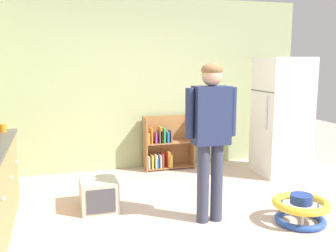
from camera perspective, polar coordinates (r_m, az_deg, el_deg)
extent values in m
plane|color=beige|center=(4.32, 4.32, -14.03)|extent=(12.00, 12.00, 0.00)
cube|color=#A3AF7D|center=(6.19, -3.24, 6.14)|extent=(5.20, 0.06, 2.70)
sphere|color=silver|center=(3.67, -23.17, -9.83)|extent=(0.04, 0.04, 0.04)
sphere|color=silver|center=(4.27, -22.23, -7.05)|extent=(0.04, 0.04, 0.04)
sphere|color=silver|center=(4.87, -21.53, -4.95)|extent=(0.04, 0.04, 0.04)
cube|color=white|center=(6.10, 16.46, 1.36)|extent=(0.70, 0.68, 1.78)
cylinder|color=silver|center=(5.75, 14.36, 1.86)|extent=(0.02, 0.02, 0.50)
cube|color=#333333|center=(5.87, 13.74, 5.01)|extent=(0.01, 0.67, 0.01)
cube|color=#9B643C|center=(6.09, -3.40, -2.71)|extent=(0.02, 0.28, 0.85)
cube|color=#9B643C|center=(6.31, 3.51, -2.28)|extent=(0.02, 0.28, 0.85)
cube|color=#9F6A3B|center=(6.31, -0.22, -2.25)|extent=(0.80, 0.02, 0.85)
cube|color=#9B643C|center=(6.29, 0.11, -6.01)|extent=(0.76, 0.24, 0.02)
cube|color=#9B643C|center=(6.19, 0.11, -2.40)|extent=(0.76, 0.24, 0.02)
cube|color=silver|center=(6.14, -2.95, -5.35)|extent=(0.03, 0.17, 0.20)
cube|color=orange|center=(6.05, -2.99, -1.78)|extent=(0.03, 0.17, 0.17)
cube|color=gold|center=(6.16, -2.41, -5.26)|extent=(0.03, 0.17, 0.21)
cube|color=orange|center=(6.06, -2.52, -1.44)|extent=(0.02, 0.17, 0.24)
cube|color=beige|center=(6.17, -1.86, -5.19)|extent=(0.03, 0.17, 0.21)
cube|color=purple|center=(6.08, -1.90, -1.74)|extent=(0.03, 0.17, 0.16)
cube|color=#2B53A0|center=(6.18, -1.65, -5.40)|extent=(0.03, 0.17, 0.17)
cube|color=olive|center=(6.10, -1.24, -1.56)|extent=(0.03, 0.17, 0.20)
cube|color=silver|center=(6.19, -1.19, -5.19)|extent=(0.02, 0.17, 0.20)
cube|color=orange|center=(6.09, -1.18, -1.26)|extent=(0.03, 0.17, 0.26)
cube|color=#AE2B28|center=(6.20, -0.88, -5.09)|extent=(0.02, 0.17, 0.22)
cube|color=#2A8F4F|center=(6.11, -0.67, -1.34)|extent=(0.03, 0.17, 0.24)
cube|color=gold|center=(6.24, 0.33, -5.07)|extent=(0.03, 0.17, 0.21)
cube|color=#2560A2|center=(6.13, -0.12, -1.63)|extent=(0.03, 0.17, 0.16)
cube|color=orange|center=(6.22, 0.01, -4.89)|extent=(0.03, 0.17, 0.25)
cube|color=brown|center=(6.15, 0.36, -1.47)|extent=(0.02, 0.17, 0.19)
cylinder|color=#363C51|center=(4.19, 5.19, -8.47)|extent=(0.13, 0.13, 0.86)
cylinder|color=#363C51|center=(4.25, 7.21, -8.25)|extent=(0.13, 0.13, 0.86)
cube|color=navy|center=(4.06, 6.40, 1.58)|extent=(0.38, 0.22, 0.61)
cylinder|color=navy|center=(3.96, 3.21, 1.88)|extent=(0.09, 0.09, 0.52)
cylinder|color=navy|center=(4.15, 9.46, 2.12)|extent=(0.09, 0.09, 0.52)
sphere|color=#DFAC86|center=(4.02, 6.51, 7.42)|extent=(0.21, 0.21, 0.21)
ellipsoid|color=brown|center=(4.02, 6.53, 8.26)|extent=(0.23, 0.23, 0.14)
torus|color=#2B50B1|center=(4.51, 18.93, -12.98)|extent=(0.54, 0.54, 0.07)
torus|color=yellow|center=(4.45, 19.07, -10.78)|extent=(0.60, 0.60, 0.08)
cylinder|color=navy|center=(4.43, 19.10, -10.17)|extent=(0.23, 0.23, 0.10)
cylinder|color=silver|center=(4.61, 21.29, -11.42)|extent=(0.02, 0.02, 0.18)
cylinder|color=silver|center=(4.57, 16.43, -11.33)|extent=(0.02, 0.02, 0.18)
cylinder|color=silver|center=(4.27, 19.28, -12.97)|extent=(0.02, 0.02, 0.18)
cube|color=#BFB7A1|center=(4.71, -10.24, -9.76)|extent=(0.42, 0.54, 0.36)
cube|color=#424247|center=(4.45, -9.83, -10.92)|extent=(0.32, 0.01, 0.27)
cylinder|color=orange|center=(4.93, -23.18, -0.27)|extent=(0.08, 0.08, 0.09)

